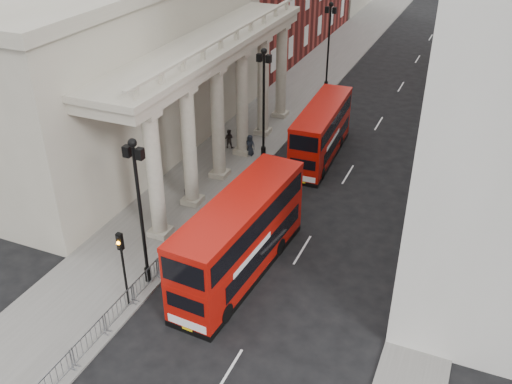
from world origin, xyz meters
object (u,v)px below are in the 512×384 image
Objects in this scene: lamp_post_mid at (264,97)px; bus_far at (321,131)px; lamp_post_south at (140,204)px; traffic_light at (122,256)px; pedestrian_b at (229,139)px; pedestrian_c at (250,145)px; lamp_post_north at (329,41)px; bus_near at (240,236)px; pedestrian_a at (188,191)px.

lamp_post_mid is 0.86× the size of bus_far.
lamp_post_mid is at bearing 90.00° from lamp_post_south.
traffic_light is 2.83× the size of pedestrian_b.
bus_far is 5.45m from pedestrian_c.
lamp_post_north is 1.93× the size of traffic_light.
lamp_post_mid is 16.00m from lamp_post_north.
lamp_post_south and lamp_post_north have the same top height.
lamp_post_south is 5.56m from bus_near.
lamp_post_south is 2.71m from traffic_light.
lamp_post_mid is 5.21× the size of pedestrian_a.
lamp_post_mid is at bearing -156.89° from bus_far.
lamp_post_south is at bearing -143.13° from bus_near.
traffic_light is at bearing -87.16° from lamp_post_south.
lamp_post_north is at bearing 101.92° from bus_near.
pedestrian_a reaches higher than pedestrian_b.
traffic_light reaches higher than bus_far.
traffic_light is (0.10, -18.02, -1.80)m from lamp_post_mid.
bus_near is at bearing -91.37° from bus_far.
traffic_light is at bearing -126.85° from bus_near.
lamp_post_mid is at bearing -90.00° from lamp_post_north.
traffic_light reaches higher than pedestrian_a.
lamp_post_mid is (0.00, 16.00, 0.00)m from lamp_post_south.
traffic_light is at bearing -89.83° from lamp_post_north.
lamp_post_mid is 9.17m from pedestrian_a.
traffic_light is at bearing 88.01° from pedestrian_b.
lamp_post_mid is 14.15m from bus_near.
bus_near is 14.24m from pedestrian_c.
bus_near reaches higher than traffic_light.
traffic_light is 10.44m from pedestrian_a.
pedestrian_c reaches higher than pedestrian_a.
lamp_post_south is 0.77× the size of bus_near.
lamp_post_north is 5.10× the size of pedestrian_c.
lamp_post_north is at bearing 82.81° from pedestrian_c.
lamp_post_north reaches higher than pedestrian_b.
bus_near is 6.64× the size of pedestrian_c.
lamp_post_north is (0.00, 32.00, 0.00)m from lamp_post_south.
lamp_post_mid is 5.09m from pedestrian_b.
pedestrian_a is at bearing -100.20° from pedestrian_c.
lamp_post_south is 32.00m from lamp_post_north.
lamp_post_mid and lamp_post_north have the same top height.
lamp_post_north is 16.38m from pedestrian_b.
pedestrian_b is at bearing 161.39° from pedestrian_c.
pedestrian_c is (-1.05, -16.12, -3.97)m from lamp_post_north.
lamp_post_mid is 5.47× the size of pedestrian_b.
bus_far is at bearing 77.73° from lamp_post_south.
lamp_post_north is at bearing 90.00° from lamp_post_south.
traffic_light is 18.06m from pedestrian_c.
bus_near reaches higher than pedestrian_b.
lamp_post_mid reaches higher than traffic_light.
bus_far is (-0.28, 15.15, -0.26)m from bus_near.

